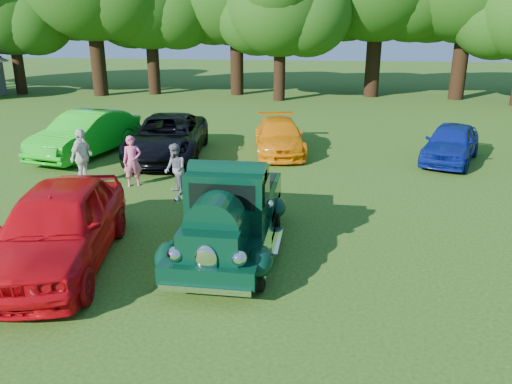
# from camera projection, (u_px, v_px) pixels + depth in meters

# --- Properties ---
(ground) EXTENTS (120.00, 120.00, 0.00)m
(ground) POSITION_uv_depth(u_px,v_px,m) (219.00, 257.00, 10.51)
(ground) COLOR #244E12
(ground) RESTS_ON ground
(hero_pickup) EXTENTS (2.23, 4.80, 1.87)m
(hero_pickup) POSITION_uv_depth(u_px,v_px,m) (230.00, 215.00, 10.61)
(hero_pickup) COLOR black
(hero_pickup) RESTS_ON ground
(red_convertible) EXTENTS (2.92, 5.22, 1.68)m
(red_convertible) POSITION_uv_depth(u_px,v_px,m) (58.00, 226.00, 9.94)
(red_convertible) COLOR red
(red_convertible) RESTS_ON ground
(back_car_lime) EXTENTS (2.63, 5.14, 1.61)m
(back_car_lime) POSITION_uv_depth(u_px,v_px,m) (86.00, 134.00, 18.39)
(back_car_lime) COLOR #18B518
(back_car_lime) RESTS_ON ground
(back_car_black) EXTENTS (3.26, 5.78, 1.52)m
(back_car_black) POSITION_uv_depth(u_px,v_px,m) (167.00, 137.00, 18.16)
(back_car_black) COLOR black
(back_car_black) RESTS_ON ground
(back_car_orange) EXTENTS (2.45, 4.54, 1.25)m
(back_car_orange) POSITION_uv_depth(u_px,v_px,m) (279.00, 136.00, 18.87)
(back_car_orange) COLOR orange
(back_car_orange) RESTS_ON ground
(back_car_blue) EXTENTS (2.93, 4.28, 1.35)m
(back_car_blue) POSITION_uv_depth(u_px,v_px,m) (451.00, 143.00, 17.60)
(back_car_blue) COLOR navy
(back_car_blue) RESTS_ON ground
(spectator_pink) EXTENTS (0.66, 0.57, 1.53)m
(spectator_pink) POSITION_uv_depth(u_px,v_px,m) (132.00, 161.00, 14.90)
(spectator_pink) COLOR #D95985
(spectator_pink) RESTS_ON ground
(spectator_grey) EXTENTS (0.87, 0.91, 1.47)m
(spectator_grey) POSITION_uv_depth(u_px,v_px,m) (175.00, 169.00, 14.18)
(spectator_grey) COLOR slate
(spectator_grey) RESTS_ON ground
(spectator_white) EXTENTS (0.54, 1.06, 1.73)m
(spectator_white) POSITION_uv_depth(u_px,v_px,m) (82.00, 157.00, 14.97)
(spectator_white) COLOR silver
(spectator_white) RESTS_ON ground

